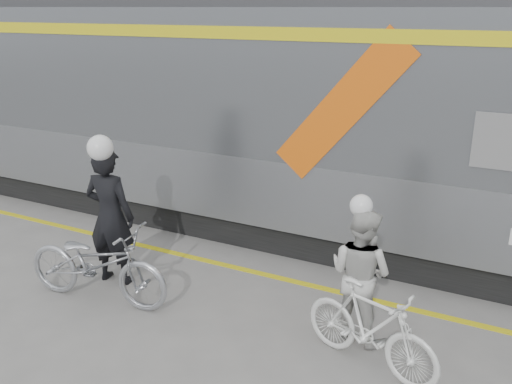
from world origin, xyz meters
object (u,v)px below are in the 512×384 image
Objects in this scene: woman at (360,274)px; bicycle_right at (370,328)px; man at (110,216)px; bicycle_left at (97,264)px.

bicycle_right is (0.30, -0.55, -0.32)m from woman.
man is 1.21× the size of bicycle_right.
man is 1.22× the size of woman.
man is at bearing 102.70° from bicycle_right.
bicycle_left is 1.28× the size of woman.
man reaches higher than bicycle_right.
bicycle_right is at bearing 168.42° from man.
bicycle_left is 1.27× the size of bicycle_right.
man is at bearing 21.16° from woman.
bicycle_left is at bearing 111.05° from bicycle_right.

